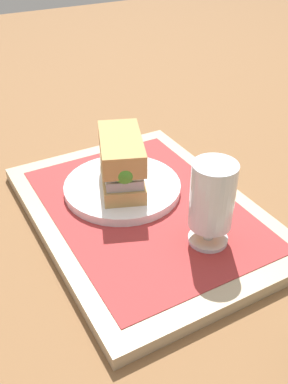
{
  "coord_description": "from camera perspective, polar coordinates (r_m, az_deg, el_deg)",
  "views": [
    {
      "loc": [
        0.48,
        -0.27,
        0.43
      ],
      "look_at": [
        0.0,
        0.0,
        0.05
      ],
      "focal_mm": 41.22,
      "sensor_mm": 36.0,
      "label": 1
    }
  ],
  "objects": [
    {
      "name": "plate",
      "position": [
        0.72,
        -2.81,
        0.62
      ],
      "size": [
        0.19,
        0.19,
        0.01
      ],
      "primitive_type": "cylinder",
      "color": "white",
      "rests_on": "placemat"
    },
    {
      "name": "sandwich",
      "position": [
        0.69,
        -2.9,
        3.91
      ],
      "size": [
        0.14,
        0.11,
        0.08
      ],
      "rotation": [
        0.0,
        0.0,
        -0.37
      ],
      "color": "tan",
      "rests_on": "plate"
    },
    {
      "name": "ground_plane",
      "position": [
        0.7,
        0.0,
        -3.38
      ],
      "size": [
        3.0,
        3.0,
        0.0
      ],
      "primitive_type": "plane",
      "color": "brown"
    },
    {
      "name": "beer_glass",
      "position": [
        0.59,
        8.79,
        -1.0
      ],
      "size": [
        0.06,
        0.06,
        0.12
      ],
      "color": "silver",
      "rests_on": "placemat"
    },
    {
      "name": "placemat",
      "position": [
        0.69,
        0.0,
        -2.02
      ],
      "size": [
        0.38,
        0.27,
        0.0
      ],
      "primitive_type": "cube",
      "color": "#9E2D2D",
      "rests_on": "tray"
    },
    {
      "name": "tray",
      "position": [
        0.69,
        0.0,
        -2.72
      ],
      "size": [
        0.44,
        0.32,
        0.02
      ],
      "primitive_type": "cube",
      "color": "tan",
      "rests_on": "ground_plane"
    }
  ]
}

